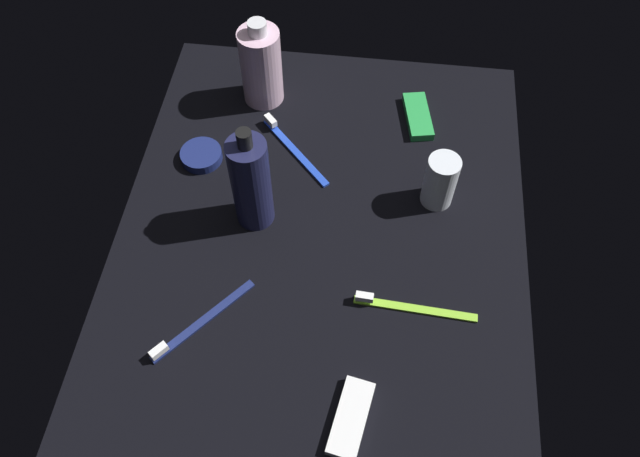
% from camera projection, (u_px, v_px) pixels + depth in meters
% --- Properties ---
extents(ground_plane, '(0.84, 0.64, 0.01)m').
position_uv_depth(ground_plane, '(320.00, 241.00, 0.97)').
color(ground_plane, black).
extents(lotion_bottle, '(0.06, 0.06, 0.20)m').
position_uv_depth(lotion_bottle, '(251.00, 183.00, 0.92)').
color(lotion_bottle, '#1C1E42').
rests_on(lotion_bottle, ground_plane).
extents(bodywash_bottle, '(0.07, 0.07, 0.17)m').
position_uv_depth(bodywash_bottle, '(261.00, 66.00, 1.07)').
color(bodywash_bottle, silver).
rests_on(bodywash_bottle, ground_plane).
extents(deodorant_stick, '(0.05, 0.05, 0.10)m').
position_uv_depth(deodorant_stick, '(440.00, 181.00, 0.97)').
color(deodorant_stick, silver).
rests_on(deodorant_stick, ground_plane).
extents(toothbrush_lime, '(0.02, 0.18, 0.02)m').
position_uv_depth(toothbrush_lime, '(408.00, 307.00, 0.90)').
color(toothbrush_lime, '#8CD133').
rests_on(toothbrush_lime, ground_plane).
extents(toothbrush_navy, '(0.15, 0.13, 0.02)m').
position_uv_depth(toothbrush_navy, '(197.00, 324.00, 0.88)').
color(toothbrush_navy, navy).
rests_on(toothbrush_navy, ground_plane).
extents(toothbrush_blue, '(0.14, 0.13, 0.02)m').
position_uv_depth(toothbrush_blue, '(292.00, 146.00, 1.06)').
color(toothbrush_blue, blue).
rests_on(toothbrush_blue, ground_plane).
extents(snack_bar_white, '(0.11, 0.06, 0.01)m').
position_uv_depth(snack_bar_white, '(351.00, 418.00, 0.81)').
color(snack_bar_white, white).
rests_on(snack_bar_white, ground_plane).
extents(snack_bar_green, '(0.11, 0.06, 0.01)m').
position_uv_depth(snack_bar_green, '(418.00, 116.00, 1.10)').
color(snack_bar_green, green).
rests_on(snack_bar_green, ground_plane).
extents(cream_tin_left, '(0.07, 0.07, 0.02)m').
position_uv_depth(cream_tin_left, '(201.00, 155.00, 1.05)').
color(cream_tin_left, navy).
rests_on(cream_tin_left, ground_plane).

